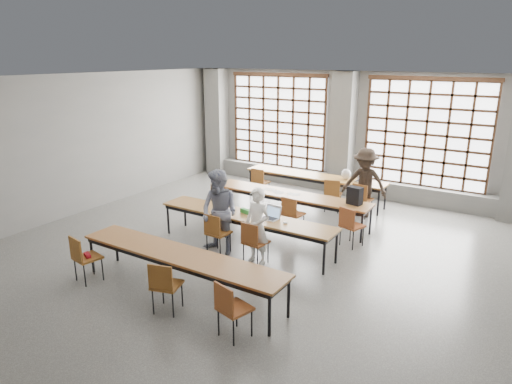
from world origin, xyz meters
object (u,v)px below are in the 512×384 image
desk_row_d (180,257)px  laptop_back (363,179)px  chair_near_left (83,255)px  student_female (219,212)px  chair_front_left (216,230)px  green_box (246,211)px  chair_mid_left (221,197)px  chair_front_right (253,239)px  mouse (285,223)px  chair_back_left (260,180)px  chair_near_right (230,305)px  red_pouch (87,255)px  laptop_front (271,215)px  chair_mid_right (350,223)px  desk_row_a (314,178)px  desk_row_c (246,218)px  desk_row_b (290,196)px  backpack (355,196)px  student_male (257,226)px  phone (250,217)px  chair_near_mid (164,282)px  chair_back_right (362,197)px  student_back (365,183)px  chair_mid_centre (292,211)px  plastic_bag (346,174)px

desk_row_d → laptop_back: bearing=80.2°
chair_near_left → student_female: bearing=61.2°
chair_front_left → green_box: 0.79m
chair_near_left → green_box: bearing=62.2°
chair_mid_left → chair_front_right: size_ratio=1.00×
chair_front_left → mouse: 1.41m
chair_back_left → chair_near_right: same height
red_pouch → laptop_front: bearing=53.4°
desk_row_d → chair_front_right: size_ratio=4.55×
chair_mid_right → mouse: 1.53m
desk_row_a → desk_row_c: bearing=-87.3°
desk_row_b → backpack: size_ratio=10.00×
student_male → phone: (-0.42, 0.40, -0.02)m
chair_near_mid → chair_near_right: size_ratio=1.00×
desk_row_b → backpack: 1.62m
green_box → phone: 0.29m
backpack → chair_back_left: bearing=170.0°
chair_back_right → chair_back_left: bearing=-180.0°
desk_row_b → phone: bearing=-86.6°
desk_row_d → student_female: student_female is taller
student_back → laptop_front: bearing=-108.5°
chair_back_left → chair_mid_centre: 2.79m
desk_row_c → desk_row_d: 2.21m
desk_row_a → backpack: (1.85, -1.86, 0.27)m
student_back → backpack: size_ratio=4.36×
chair_mid_right → phone: (-1.66, -1.30, 0.20)m
chair_back_right → chair_mid_right: same height
desk_row_b → desk_row_c: (-0.07, -1.82, 0.00)m
green_box → laptop_front: bearing=2.8°
chair_front_left → laptop_back: bearing=71.7°
student_male → backpack: size_ratio=3.80×
laptop_back → student_back: bearing=-68.2°
backpack → red_pouch: (-3.24, -4.63, -0.43)m
chair_front_left → phone: (0.48, 0.53, 0.20)m
desk_row_d → chair_back_right: bearing=76.4°
desk_row_a → chair_back_left: bearing=-155.8°
chair_mid_left → laptop_front: laptop_front is taller
desk_row_d → chair_back_left: chair_back_left is taller
chair_mid_right → chair_mid_left: bearing=-179.9°
desk_row_d → chair_mid_right: size_ratio=4.55×
chair_mid_centre → phone: bearing=-102.2°
student_back → mouse: bearing=-101.2°
desk_row_c → student_male: size_ratio=2.63×
desk_row_a → student_female: student_female is taller
student_back → laptop_back: bearing=108.9°
chair_front_left → phone: size_ratio=6.77×
chair_front_right → chair_near_mid: size_ratio=1.00×
chair_mid_right → chair_front_right: (-1.25, -1.83, 0.00)m
green_box → chair_near_left: bearing=-117.8°
laptop_front → plastic_bag: (0.17, 3.67, 0.08)m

